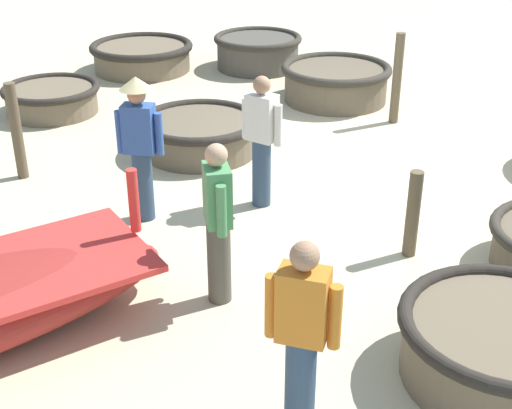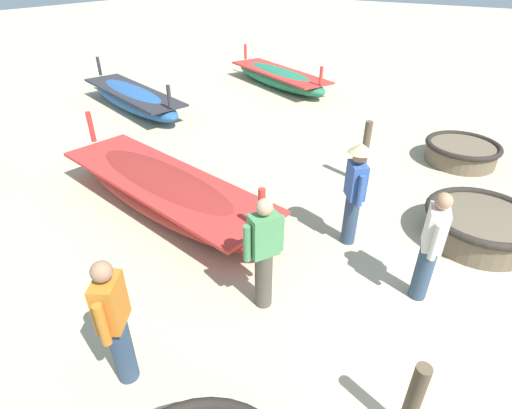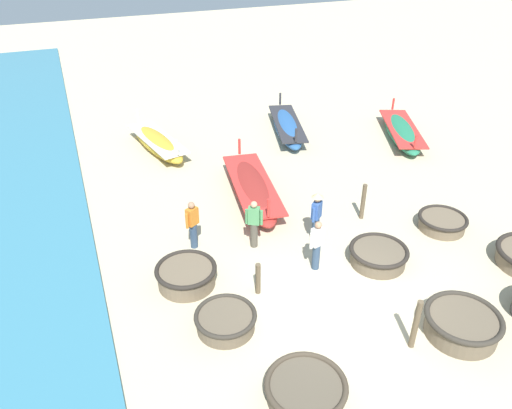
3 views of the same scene
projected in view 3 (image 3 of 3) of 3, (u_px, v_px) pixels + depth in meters
The scene contains 18 objects.
ground_plane at pixel (342, 308), 12.83m from camera, with size 80.00×80.00×0.00m, color #C6B793.
coracle_front_right at pixel (306, 390), 10.36m from camera, with size 1.75×1.75×0.49m.
coracle_far_right at pixel (226, 320), 12.09m from camera, with size 1.53×1.53×0.47m.
coracle_weathered at pixel (442, 222), 15.79m from camera, with size 1.54×1.54×0.46m.
coracle_nearest at pixel (378, 255), 14.27m from camera, with size 1.69×1.69×0.52m.
coracle_tilted at pixel (186, 275), 13.46m from camera, with size 1.68×1.68×0.58m.
coracle_beside_post at pixel (462, 324), 11.89m from camera, with size 1.83×1.83×0.61m.
long_boat_green_hull at pixel (287, 127), 22.20m from camera, with size 2.25×4.82×1.15m.
long_boat_white_hull at pixel (252, 189), 17.39m from camera, with size 1.97×5.08×1.25m.
long_boat_ochre_hull at pixel (402, 132), 21.78m from camera, with size 2.86×4.72×1.07m.
long_boat_blue_hull at pixel (158, 143), 20.69m from camera, with size 1.93×4.40×1.19m.
fisherman_with_hat at pixel (193, 224), 14.66m from camera, with size 0.47×0.37×1.57m.
fisherman_standing_left at pixel (254, 223), 14.69m from camera, with size 0.47×0.36×1.57m.
fisherman_by_coracle at pixel (317, 244), 13.78m from camera, with size 0.52×0.30×1.57m.
fisherman_standing_right at pixel (316, 214), 14.89m from camera, with size 0.43×0.39×1.67m.
mooring_post_inland at pixel (363, 202), 16.12m from camera, with size 0.14×0.14×1.26m, color brown.
mooring_post_mid_beach at pixel (416, 324), 11.37m from camera, with size 0.14×0.14×1.39m, color brown.
mooring_post_shoreline at pixel (258, 279), 13.08m from camera, with size 0.14×0.14×0.95m, color brown.
Camera 3 is at (-5.53, -8.09, 8.97)m, focal length 35.00 mm.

